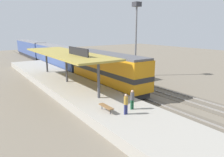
{
  "coord_description": "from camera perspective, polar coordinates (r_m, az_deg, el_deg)",
  "views": [
    {
      "loc": [
        -14.99,
        -25.36,
        7.63
      ],
      "look_at": [
        -1.38,
        -5.66,
        2.0
      ],
      "focal_mm": 33.91,
      "sensor_mm": 36.0,
      "label": 1
    }
  ],
  "objects": [
    {
      "name": "locomotive",
      "position": [
        27.86,
        -1.41,
        2.43
      ],
      "size": [
        2.93,
        14.43,
        4.44
      ],
      "color": "#28282D",
      "rests_on": "track_near"
    },
    {
      "name": "track_far",
      "position": [
        32.93,
        2.97,
        -0.12
      ],
      "size": [
        3.2,
        110.0,
        0.16
      ],
      "color": "#5F5649",
      "rests_on": "ground"
    },
    {
      "name": "light_mast",
      "position": [
        34.75,
        6.56,
        14.42
      ],
      "size": [
        1.1,
        1.1,
        11.7
      ],
      "color": "slate",
      "rests_on": "ground"
    },
    {
      "name": "person_walking",
      "position": [
        18.13,
        5.47,
        -5.41
      ],
      "size": [
        0.34,
        0.34,
        1.71
      ],
      "color": "#23603D",
      "rests_on": "platform"
    },
    {
      "name": "platform",
      "position": [
        28.33,
        -11.95,
        -1.74
      ],
      "size": [
        6.0,
        44.0,
        0.9
      ],
      "primitive_type": "cube",
      "color": "#9E998E",
      "rests_on": "ground"
    },
    {
      "name": "platform_bench",
      "position": [
        17.7,
        -1.62,
        -7.59
      ],
      "size": [
        0.44,
        1.7,
        0.5
      ],
      "color": "#333338",
      "rests_on": "platform"
    },
    {
      "name": "passenger_carriage_rear",
      "position": [
        63.72,
        -21.1,
        7.58
      ],
      "size": [
        2.9,
        20.0,
        4.24
      ],
      "color": "#28282D",
      "rests_on": "track_near"
    },
    {
      "name": "track_near",
      "position": [
        30.42,
        -3.92,
        -1.26
      ],
      "size": [
        3.2,
        110.0,
        0.16
      ],
      "color": "#5F5649",
      "rests_on": "ground"
    },
    {
      "name": "passenger_carriage_front",
      "position": [
        43.88,
        -14.48,
        5.86
      ],
      "size": [
        2.9,
        20.0,
        4.24
      ],
      "color": "#28282D",
      "rests_on": "track_near"
    },
    {
      "name": "station_canopy",
      "position": [
        27.49,
        -12.28,
        6.47
      ],
      "size": [
        5.2,
        18.0,
        4.7
      ],
      "color": "#47474C",
      "rests_on": "platform"
    },
    {
      "name": "freight_car",
      "position": [
        35.8,
        -0.98,
        4.14
      ],
      "size": [
        2.8,
        12.0,
        3.54
      ],
      "color": "#28282D",
      "rests_on": "track_far"
    },
    {
      "name": "ground_plane",
      "position": [
        31.46,
        -0.79,
        -0.8
      ],
      "size": [
        120.0,
        120.0,
        0.0
      ],
      "primitive_type": "plane",
      "color": "#706656"
    },
    {
      "name": "person_waiting",
      "position": [
        17.05,
        3.76,
        -6.6
      ],
      "size": [
        0.34,
        0.34,
        1.71
      ],
      "color": "navy",
      "rests_on": "platform"
    }
  ]
}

